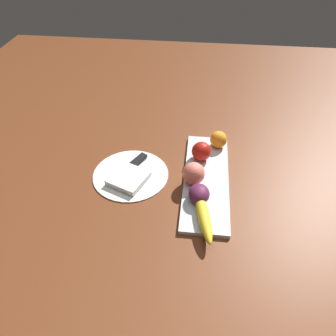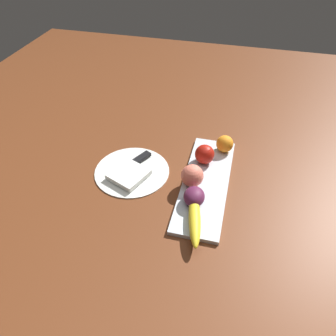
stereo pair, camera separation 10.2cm
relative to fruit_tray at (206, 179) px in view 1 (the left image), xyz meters
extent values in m
plane|color=brown|center=(-0.01, -0.03, -0.01)|extent=(2.40, 2.40, 0.00)
cube|color=silver|center=(0.00, 0.00, 0.00)|extent=(0.44, 0.14, 0.01)
sphere|color=#AF190E|center=(-0.09, -0.02, 0.04)|extent=(0.07, 0.07, 0.07)
ellipsoid|color=yellow|center=(0.17, -0.01, 0.02)|extent=(0.20, 0.07, 0.03)
sphere|color=orange|center=(-0.17, 0.04, 0.04)|extent=(0.06, 0.06, 0.06)
sphere|color=#EB745D|center=(0.02, -0.04, 0.04)|extent=(0.07, 0.07, 0.07)
ellipsoid|color=#561E3E|center=(0.10, -0.02, 0.03)|extent=(0.08, 0.07, 0.05)
cylinder|color=white|center=(0.00, -0.25, 0.00)|extent=(0.25, 0.25, 0.01)
cube|color=white|center=(0.03, -0.25, 0.01)|extent=(0.14, 0.14, 0.02)
cube|color=silver|center=(0.00, -0.27, 0.00)|extent=(0.14, 0.09, 0.00)
cube|color=black|center=(-0.05, -0.24, 0.01)|extent=(0.09, 0.06, 0.01)
camera|label=1|loc=(0.76, -0.04, 0.72)|focal=34.16mm
camera|label=2|loc=(0.74, 0.06, 0.72)|focal=34.16mm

